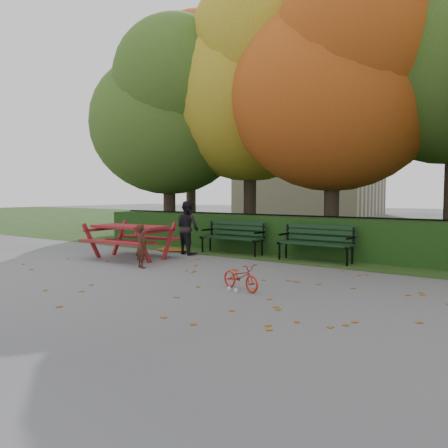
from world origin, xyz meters
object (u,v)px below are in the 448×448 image
Objects in this scene: tree_a at (171,111)px; bench_left at (233,235)px; tree_f at (193,102)px; bench_right at (317,240)px; tree_c at (342,79)px; child at (141,246)px; tree_b at (255,81)px; bicycle at (241,277)px; picnic_table at (130,233)px; adult at (188,228)px.

bench_left is at bearing -25.76° from tree_a.
tree_f is 11.19m from bench_right.
tree_c is 7.32m from child.
bicycle is (3.73, -6.72, -5.17)m from tree_b.
tree_c is 7.20m from picnic_table.
bench_left is at bearing -133.36° from tree_c.
tree_c reaches higher than adult.
tree_b is at bearing 80.99° from picnic_table.
adult is at bearing 67.82° from bicycle.
tree_f is at bearing 117.98° from tree_a.
picnic_table is 2.11× the size of child.
tree_c is 5.98m from adult.
tree_f is (-4.69, 2.49, 0.29)m from tree_b.
adult is (0.19, -3.85, -4.68)m from tree_b.
bicycle is (0.19, -3.68, -0.29)m from bench_right.
tree_b is 7.87m from child.
tree_c is at bearing -13.45° from tree_b.
tree_a is 7.68× the size of child.
adult reaches higher than child.
tree_f is 13.63m from bicycle.
bench_right is at bearing -33.92° from tree_f.
bench_right is (3.54, -3.04, -4.88)m from tree_b.
tree_f is 10.18m from picnic_table.
bench_left is (5.83, -5.54, -5.17)m from tree_f.
tree_f reaches higher than picnic_table.
picnic_table is at bearing -129.91° from tree_c.
tree_b is at bearing 166.55° from tree_c.
bench_left is 2.77m from picnic_table.
tree_f reaches higher than bench_left.
bicycle is (6.48, -5.55, -4.29)m from tree_a.
bench_right is 1.25× the size of adult.
bench_right is (6.29, -1.88, -4.00)m from tree_a.
tree_a reaches higher than bench_left.
tree_a is at bearing 115.01° from picnic_table.
tree_b reaches higher than tree_c.
tree_c reaches higher than tree_a.
picnic_table is 2.35× the size of bicycle.
picnic_table is (-1.63, -2.24, 0.13)m from bench_left.
tree_f is (-7.97, 3.28, 0.87)m from tree_c.
picnic_table is at bearing -126.03° from bench_left.
tree_a is 6.04m from tree_c.
adult is (2.94, -2.68, -3.80)m from tree_a.
bench_left is at bearing -69.42° from tree_b.
tree_f is at bearing -38.30° from adult.
tree_f is 4.47× the size of picnic_table.
adult is at bearing -42.35° from tree_a.
bench_left is at bearing -125.79° from adult.
picnic_table is 1.59m from adult.
tree_f is at bearing 157.65° from tree_c.
tree_c is at bearing 21.30° from bicycle.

